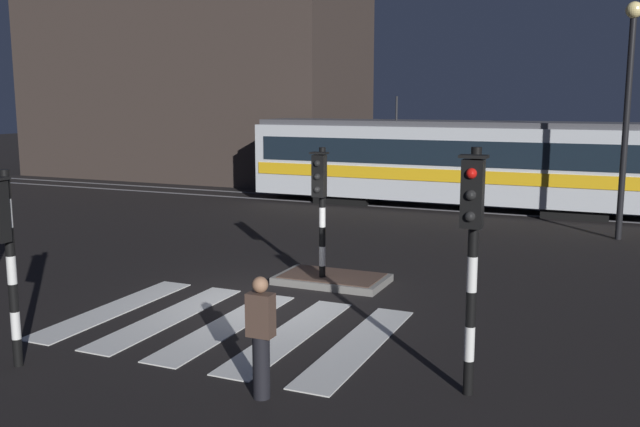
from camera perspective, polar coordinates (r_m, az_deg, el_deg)
ground_plane at (r=14.12m, az=-4.37°, el=-7.35°), size 120.00×120.00×0.00m
rail_near at (r=26.05m, az=9.08°, el=0.33°), size 80.00×0.12×0.03m
rail_far at (r=27.42m, az=9.83°, el=0.76°), size 80.00×0.12×0.03m
crosswalk_zebra at (r=12.84m, az=-7.62°, el=-9.08°), size 5.76×4.17×0.02m
traffic_island at (r=15.57m, az=1.00°, el=-5.39°), size 2.40×1.43×0.18m
traffic_light_median_centre at (r=14.95m, az=0.05°, el=1.46°), size 0.36×0.42×3.03m
traffic_light_kerb_mid_left at (r=11.31m, az=-24.43°, el=-1.97°), size 0.36×0.42×3.03m
traffic_light_corner_near_right at (r=9.45m, az=12.34°, el=-1.78°), size 0.36×0.42×3.43m
street_lamp_trackside_right at (r=21.49m, az=23.92°, el=9.07°), size 0.44×1.21×6.61m
tram at (r=26.36m, az=11.07°, el=4.17°), size 15.72×2.58×4.15m
pedestrian_waiting_at_kerb at (r=9.60m, az=-4.86°, el=-10.00°), size 0.36×0.24×1.71m
building_backdrop at (r=38.05m, az=-10.26°, el=12.57°), size 17.16×8.00×12.55m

